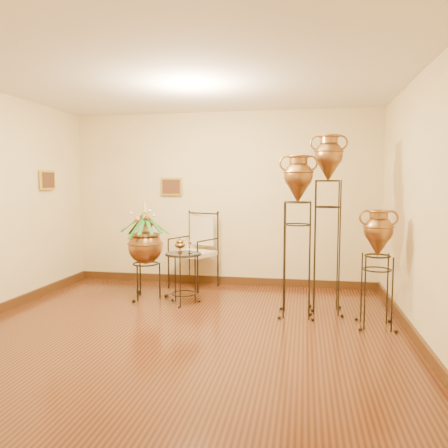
% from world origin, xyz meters
% --- Properties ---
extents(ground, '(5.00, 5.00, 0.00)m').
position_xyz_m(ground, '(0.00, 0.00, 0.00)').
color(ground, '#5A2C15').
rests_on(ground, ground).
extents(room_shell, '(5.02, 5.02, 2.81)m').
position_xyz_m(room_shell, '(-0.01, 0.01, 1.73)').
color(room_shell, '#F8DDA0').
rests_on(room_shell, ground).
extents(amphora_tall, '(0.57, 0.57, 2.27)m').
position_xyz_m(amphora_tall, '(1.61, 1.13, 1.16)').
color(amphora_tall, black).
rests_on(amphora_tall, ground).
extents(amphora_mid, '(0.59, 0.59, 2.02)m').
position_xyz_m(amphora_mid, '(1.24, 0.91, 1.02)').
color(amphora_mid, black).
rests_on(amphora_mid, ground).
extents(amphora_short, '(0.42, 0.42, 1.38)m').
position_xyz_m(amphora_short, '(2.15, 0.64, 0.69)').
color(amphora_short, black).
rests_on(amphora_short, ground).
extents(planter_urn, '(0.78, 0.78, 1.45)m').
position_xyz_m(planter_urn, '(-0.91, 1.39, 0.81)').
color(planter_urn, black).
rests_on(planter_urn, ground).
extents(armchair, '(0.86, 0.84, 1.19)m').
position_xyz_m(armchair, '(-0.40, 2.15, 0.60)').
color(armchair, black).
rests_on(armchair, ground).
extents(side_table, '(0.56, 0.56, 0.89)m').
position_xyz_m(side_table, '(-0.29, 1.18, 0.37)').
color(side_table, black).
rests_on(side_table, ground).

